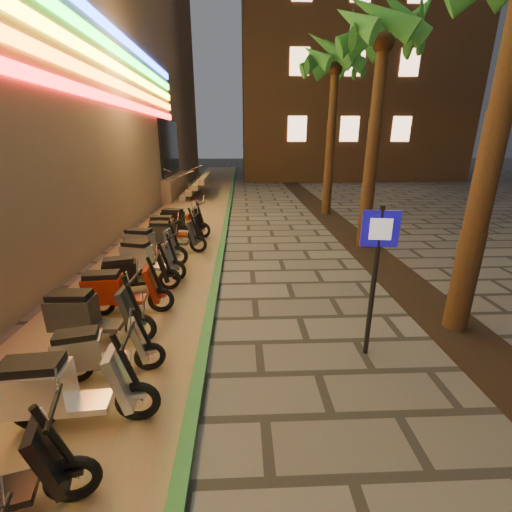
{
  "coord_description": "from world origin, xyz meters",
  "views": [
    {
      "loc": [
        -0.25,
        -3.34,
        3.27
      ],
      "look_at": [
        0.0,
        2.69,
        1.2
      ],
      "focal_mm": 24.0,
      "sensor_mm": 36.0,
      "label": 1
    }
  ],
  "objects_px": {
    "scooter_8": "(133,273)",
    "scooter_6": "(89,315)",
    "scooter_4": "(62,390)",
    "scooter_11": "(171,235)",
    "scooter_12": "(170,228)",
    "scooter_13": "(180,221)",
    "scooter_10": "(149,244)",
    "pedestrian_sign": "(376,262)",
    "scooter_7": "(118,291)",
    "scooter_5": "(97,351)",
    "scooter_9": "(146,258)"
  },
  "relations": [
    {
      "from": "pedestrian_sign",
      "to": "scooter_6",
      "type": "height_order",
      "value": "pedestrian_sign"
    },
    {
      "from": "scooter_8",
      "to": "scooter_10",
      "type": "xyz_separation_m",
      "value": [
        -0.15,
        2.02,
        0.05
      ]
    },
    {
      "from": "scooter_5",
      "to": "scooter_4",
      "type": "bearing_deg",
      "value": -106.4
    },
    {
      "from": "scooter_4",
      "to": "scooter_13",
      "type": "relative_size",
      "value": 0.99
    },
    {
      "from": "scooter_7",
      "to": "scooter_4",
      "type": "bearing_deg",
      "value": -89.46
    },
    {
      "from": "scooter_11",
      "to": "scooter_12",
      "type": "relative_size",
      "value": 1.02
    },
    {
      "from": "scooter_13",
      "to": "scooter_12",
      "type": "bearing_deg",
      "value": -84.43
    },
    {
      "from": "scooter_12",
      "to": "scooter_10",
      "type": "bearing_deg",
      "value": -96.33
    },
    {
      "from": "scooter_12",
      "to": "scooter_7",
      "type": "bearing_deg",
      "value": -90.39
    },
    {
      "from": "scooter_6",
      "to": "scooter_8",
      "type": "bearing_deg",
      "value": 87.27
    },
    {
      "from": "scooter_5",
      "to": "scooter_9",
      "type": "distance_m",
      "value": 3.84
    },
    {
      "from": "scooter_8",
      "to": "scooter_11",
      "type": "height_order",
      "value": "scooter_11"
    },
    {
      "from": "scooter_5",
      "to": "scooter_11",
      "type": "relative_size",
      "value": 0.85
    },
    {
      "from": "scooter_8",
      "to": "scooter_9",
      "type": "relative_size",
      "value": 0.98
    },
    {
      "from": "scooter_5",
      "to": "pedestrian_sign",
      "type": "bearing_deg",
      "value": -7.25
    },
    {
      "from": "scooter_13",
      "to": "scooter_4",
      "type": "bearing_deg",
      "value": -73.48
    },
    {
      "from": "pedestrian_sign",
      "to": "scooter_12",
      "type": "distance_m",
      "value": 7.67
    },
    {
      "from": "scooter_8",
      "to": "scooter_6",
      "type": "bearing_deg",
      "value": -110.15
    },
    {
      "from": "scooter_10",
      "to": "scooter_13",
      "type": "bearing_deg",
      "value": 95.81
    },
    {
      "from": "scooter_10",
      "to": "scooter_4",
      "type": "bearing_deg",
      "value": -71.67
    },
    {
      "from": "scooter_10",
      "to": "scooter_11",
      "type": "relative_size",
      "value": 1.03
    },
    {
      "from": "scooter_8",
      "to": "scooter_13",
      "type": "distance_m",
      "value": 4.81
    },
    {
      "from": "pedestrian_sign",
      "to": "scooter_6",
      "type": "relative_size",
      "value": 1.4
    },
    {
      "from": "scooter_10",
      "to": "scooter_8",
      "type": "bearing_deg",
      "value": -71.79
    },
    {
      "from": "scooter_4",
      "to": "scooter_8",
      "type": "relative_size",
      "value": 1.08
    },
    {
      "from": "scooter_10",
      "to": "scooter_9",
      "type": "bearing_deg",
      "value": -65.56
    },
    {
      "from": "scooter_7",
      "to": "scooter_9",
      "type": "bearing_deg",
      "value": 83.16
    },
    {
      "from": "scooter_7",
      "to": "scooter_10",
      "type": "relative_size",
      "value": 0.94
    },
    {
      "from": "scooter_4",
      "to": "scooter_11",
      "type": "bearing_deg",
      "value": 85.45
    },
    {
      "from": "pedestrian_sign",
      "to": "scooter_7",
      "type": "bearing_deg",
      "value": 169.66
    },
    {
      "from": "scooter_9",
      "to": "scooter_11",
      "type": "height_order",
      "value": "scooter_11"
    },
    {
      "from": "pedestrian_sign",
      "to": "scooter_7",
      "type": "height_order",
      "value": "pedestrian_sign"
    },
    {
      "from": "scooter_7",
      "to": "scooter_12",
      "type": "xyz_separation_m",
      "value": [
        0.07,
        4.81,
        0.01
      ]
    },
    {
      "from": "scooter_5",
      "to": "scooter_6",
      "type": "xyz_separation_m",
      "value": [
        -0.48,
        0.93,
        0.08
      ]
    },
    {
      "from": "scooter_6",
      "to": "scooter_10",
      "type": "distance_m",
      "value": 3.93
    },
    {
      "from": "scooter_7",
      "to": "scooter_8",
      "type": "relative_size",
      "value": 1.03
    },
    {
      "from": "scooter_5",
      "to": "scooter_8",
      "type": "distance_m",
      "value": 2.86
    },
    {
      "from": "scooter_8",
      "to": "scooter_7",
      "type": "bearing_deg",
      "value": -106.22
    },
    {
      "from": "scooter_10",
      "to": "scooter_13",
      "type": "xyz_separation_m",
      "value": [
        0.39,
        2.78,
        -0.0
      ]
    },
    {
      "from": "scooter_8",
      "to": "scooter_4",
      "type": "bearing_deg",
      "value": -101.48
    },
    {
      "from": "scooter_6",
      "to": "scooter_12",
      "type": "bearing_deg",
      "value": 89.38
    },
    {
      "from": "scooter_6",
      "to": "scooter_7",
      "type": "xyz_separation_m",
      "value": [
        0.13,
        0.97,
        -0.02
      ]
    },
    {
      "from": "scooter_10",
      "to": "scooter_11",
      "type": "xyz_separation_m",
      "value": [
        0.42,
        0.97,
        -0.02
      ]
    },
    {
      "from": "pedestrian_sign",
      "to": "scooter_9",
      "type": "distance_m",
      "value": 5.59
    },
    {
      "from": "scooter_7",
      "to": "scooter_9",
      "type": "relative_size",
      "value": 1.01
    },
    {
      "from": "scooter_5",
      "to": "scooter_9",
      "type": "bearing_deg",
      "value": 80.91
    },
    {
      "from": "scooter_9",
      "to": "scooter_13",
      "type": "xyz_separation_m",
      "value": [
        0.2,
        3.81,
        0.03
      ]
    },
    {
      "from": "scooter_6",
      "to": "scooter_7",
      "type": "relative_size",
      "value": 1.03
    },
    {
      "from": "scooter_11",
      "to": "scooter_13",
      "type": "relative_size",
      "value": 0.98
    },
    {
      "from": "scooter_9",
      "to": "scooter_4",
      "type": "bearing_deg",
      "value": -70.33
    }
  ]
}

